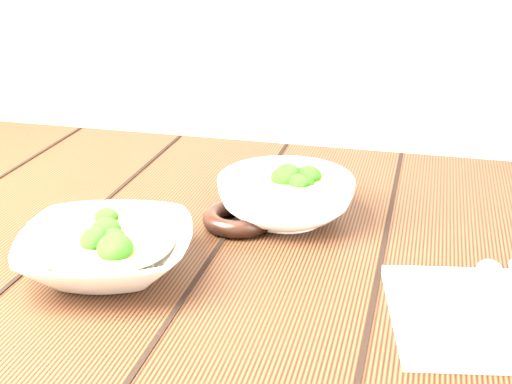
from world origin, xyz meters
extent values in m
cube|color=#341D0E|center=(0.00, 0.00, 0.73)|extent=(1.20, 0.80, 0.04)
cube|color=#341D0E|center=(-0.54, 0.34, 0.35)|extent=(0.07, 0.07, 0.71)
imported|color=silver|center=(-0.13, -0.11, 0.77)|extent=(0.24, 0.24, 0.05)
cylinder|color=olive|center=(-0.13, -0.11, 0.79)|extent=(0.16, 0.16, 0.00)
ellipsoid|color=#337A1B|center=(-0.11, -0.10, 0.79)|extent=(0.03, 0.03, 0.03)
ellipsoid|color=#337A1B|center=(-0.13, -0.08, 0.79)|extent=(0.03, 0.03, 0.03)
ellipsoid|color=#337A1B|center=(-0.17, -0.10, 0.79)|extent=(0.03, 0.03, 0.03)
ellipsoid|color=#337A1B|center=(-0.14, -0.13, 0.79)|extent=(0.03, 0.03, 0.03)
ellipsoid|color=#337A1B|center=(-0.11, -0.14, 0.79)|extent=(0.03, 0.03, 0.03)
imported|color=silver|center=(0.04, 0.09, 0.78)|extent=(0.24, 0.24, 0.06)
cylinder|color=olive|center=(0.04, 0.09, 0.80)|extent=(0.15, 0.15, 0.00)
ellipsoid|color=#337A1B|center=(0.06, 0.09, 0.80)|extent=(0.03, 0.03, 0.03)
ellipsoid|color=#337A1B|center=(0.04, 0.12, 0.80)|extent=(0.03, 0.03, 0.03)
ellipsoid|color=#337A1B|center=(0.00, 0.10, 0.80)|extent=(0.03, 0.03, 0.03)
ellipsoid|color=#337A1B|center=(0.03, 0.07, 0.80)|extent=(0.03, 0.03, 0.03)
ellipsoid|color=#337A1B|center=(0.06, 0.06, 0.80)|extent=(0.03, 0.03, 0.03)
torus|color=black|center=(-0.01, 0.04, 0.76)|extent=(0.10, 0.10, 0.02)
cube|color=beige|center=(0.31, -0.11, 0.76)|extent=(0.26, 0.22, 0.01)
cylinder|color=#A9A395|center=(0.30, -0.12, 0.77)|extent=(0.02, 0.14, 0.01)
ellipsoid|color=#A9A395|center=(0.30, -0.03, 0.77)|extent=(0.03, 0.06, 0.01)
camera|label=1|loc=(0.22, -0.78, 1.15)|focal=50.00mm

